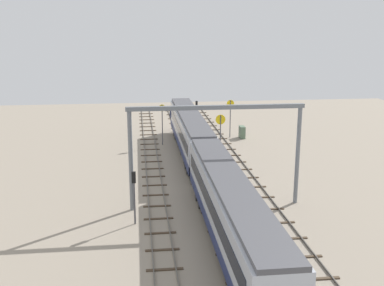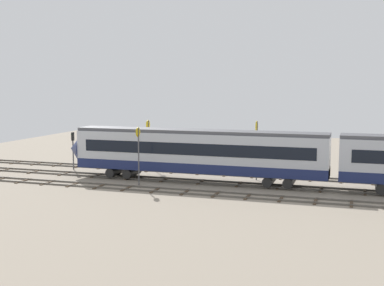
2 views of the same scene
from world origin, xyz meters
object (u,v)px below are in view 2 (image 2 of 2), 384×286
at_px(speed_sign_near_foreground, 138,148).
at_px(signal_light_trackside_departure, 73,145).
at_px(speed_sign_far_trackside, 257,141).
at_px(train, 327,160).
at_px(relay_cabinet, 159,158).
at_px(speed_sign_mid_trackside, 148,136).

bearing_deg(speed_sign_near_foreground, signal_light_trackside_departure, -29.33).
bearing_deg(speed_sign_far_trackside, train, 157.42).
relative_size(speed_sign_far_trackside, signal_light_trackside_departure, 1.41).
bearing_deg(relay_cabinet, speed_sign_far_trackside, 156.71).
distance_m(speed_sign_near_foreground, speed_sign_far_trackside, 11.38).
bearing_deg(speed_sign_near_foreground, speed_sign_mid_trackside, -72.15).
height_order(speed_sign_mid_trackside, speed_sign_far_trackside, speed_sign_far_trackside).
xyz_separation_m(speed_sign_near_foreground, speed_sign_far_trackside, (-9.72, -5.89, 0.42)).
bearing_deg(train, relay_cabinet, -23.04).
bearing_deg(speed_sign_far_trackside, speed_sign_mid_trackside, -16.00).
bearing_deg(speed_sign_mid_trackside, speed_sign_far_trackside, 164.00).
bearing_deg(speed_sign_far_trackside, relay_cabinet, -23.29).
relative_size(train, speed_sign_far_trackside, 8.83).
bearing_deg(relay_cabinet, signal_light_trackside_departure, 34.52).
height_order(train, speed_sign_far_trackside, speed_sign_far_trackside).
distance_m(speed_sign_far_trackside, signal_light_trackside_departure, 20.06).
bearing_deg(signal_light_trackside_departure, speed_sign_near_foreground, 150.67).
height_order(speed_sign_far_trackside, signal_light_trackside_departure, speed_sign_far_trackside).
distance_m(speed_sign_mid_trackside, speed_sign_far_trackside, 13.32).
height_order(speed_sign_near_foreground, relay_cabinet, speed_sign_near_foreground).
relative_size(speed_sign_far_trackside, relay_cabinet, 3.45).
relative_size(speed_sign_near_foreground, signal_light_trackside_departure, 1.32).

